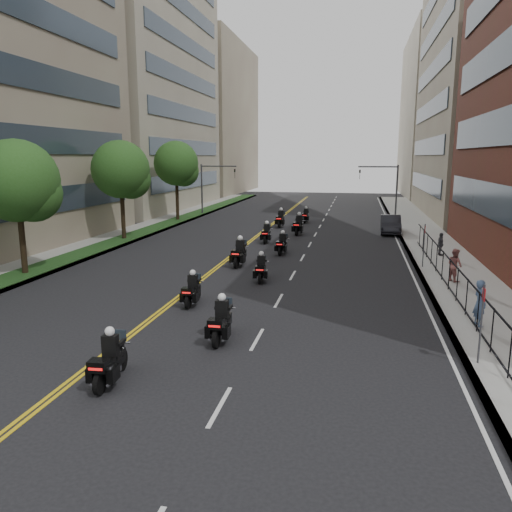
{
  "coord_description": "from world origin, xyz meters",
  "views": [
    {
      "loc": [
        6.53,
        -11.62,
        6.45
      ],
      "look_at": [
        1.6,
        12.72,
        1.48
      ],
      "focal_mm": 35.0,
      "sensor_mm": 36.0,
      "label": 1
    }
  ],
  "objects": [
    {
      "name": "ground",
      "position": [
        0.0,
        0.0,
        0.0
      ],
      "size": [
        160.0,
        160.0,
        0.0
      ],
      "primitive_type": "plane",
      "color": "black",
      "rests_on": "ground"
    },
    {
      "name": "parked_sedan",
      "position": [
        9.4,
        31.89,
        0.77
      ],
      "size": [
        1.74,
        4.72,
        1.54
      ],
      "primitive_type": "imported",
      "rotation": [
        0.0,
        0.0,
        -0.02
      ],
      "color": "black",
      "rests_on": "ground"
    },
    {
      "name": "iron_fence",
      "position": [
        11.0,
        12.0,
        0.9
      ],
      "size": [
        0.05,
        28.0,
        1.5
      ],
      "color": "black",
      "rests_on": "sidewalk_right"
    },
    {
      "name": "motorcycle_5",
      "position": [
        1.72,
        21.02,
        0.63
      ],
      "size": [
        0.56,
        2.17,
        1.6
      ],
      "rotation": [
        0.0,
        0.0,
        -0.07
      ],
      "color": "black",
      "rests_on": "ground"
    },
    {
      "name": "traffic_signal_left",
      "position": [
        -9.54,
        42.0,
        3.7
      ],
      "size": [
        4.09,
        0.2,
        5.6
      ],
      "color": "#3F3F44",
      "rests_on": "ground"
    },
    {
      "name": "motorcycle_7",
      "position": [
        1.81,
        29.73,
        0.74
      ],
      "size": [
        0.68,
        2.54,
        1.88
      ],
      "rotation": [
        0.0,
        0.0,
        -0.08
      ],
      "color": "black",
      "rests_on": "ground"
    },
    {
      "name": "motorcycle_4",
      "position": [
        -0.23,
        16.82,
        0.72
      ],
      "size": [
        0.57,
        2.47,
        1.82
      ],
      "rotation": [
        0.0,
        0.0,
        -0.02
      ],
      "color": "black",
      "rests_on": "ground"
    },
    {
      "name": "motorcycle_2",
      "position": [
        -0.44,
        8.63,
        0.62
      ],
      "size": [
        0.49,
        2.12,
        1.56
      ],
      "rotation": [
        0.0,
        0.0,
        0.03
      ],
      "color": "black",
      "rests_on": "ground"
    },
    {
      "name": "building_right_tan",
      "position": [
        21.48,
        48.0,
        15.0
      ],
      "size": [
        15.11,
        28.0,
        30.0
      ],
      "color": "#806E5D",
      "rests_on": "ground"
    },
    {
      "name": "sidewalk_right",
      "position": [
        12.0,
        25.0,
        0.07
      ],
      "size": [
        4.0,
        90.0,
        0.15
      ],
      "primitive_type": "cube",
      "color": "gray",
      "rests_on": "ground"
    },
    {
      "name": "pedestrian_a",
      "position": [
        11.2,
        7.7,
        1.04
      ],
      "size": [
        0.59,
        0.74,
        1.78
      ],
      "primitive_type": "imported",
      "rotation": [
        0.0,
        0.0,
        1.85
      ],
      "color": "#43587B",
      "rests_on": "sidewalk_right"
    },
    {
      "name": "pedestrian_b",
      "position": [
        11.56,
        14.79,
        1.0
      ],
      "size": [
        0.95,
        1.03,
        1.69
      ],
      "primitive_type": "imported",
      "rotation": [
        0.0,
        0.0,
        2.05
      ],
      "color": "#9C5955",
      "rests_on": "sidewalk_right"
    },
    {
      "name": "motorcycle_0",
      "position": [
        -0.28,
        0.72,
        0.66
      ],
      "size": [
        0.6,
        2.26,
        1.67
      ],
      "rotation": [
        0.0,
        0.0,
        0.08
      ],
      "color": "black",
      "rests_on": "ground"
    },
    {
      "name": "traffic_signal_right",
      "position": [
        9.54,
        42.0,
        3.7
      ],
      "size": [
        4.09,
        0.2,
        5.6
      ],
      "color": "#3F3F44",
      "rests_on": "ground"
    },
    {
      "name": "motorcycle_3",
      "position": [
        1.73,
        13.45,
        0.62
      ],
      "size": [
        0.59,
        2.14,
        1.58
      ],
      "rotation": [
        0.0,
        0.0,
        0.1
      ],
      "color": "black",
      "rests_on": "ground"
    },
    {
      "name": "grass_strip",
      "position": [
        -11.2,
        25.0,
        0.17
      ],
      "size": [
        2.0,
        90.0,
        0.04
      ],
      "primitive_type": "cube",
      "color": "#163D17",
      "rests_on": "sidewalk_left"
    },
    {
      "name": "building_right_far",
      "position": [
        21.5,
        78.0,
        13.0
      ],
      "size": [
        15.0,
        28.0,
        26.0
      ],
      "primitive_type": "cube",
      "color": "gray",
      "rests_on": "ground"
    },
    {
      "name": "motorcycle_8",
      "position": [
        -0.35,
        33.89,
        0.71
      ],
      "size": [
        0.57,
        2.43,
        1.79
      ],
      "rotation": [
        0.0,
        0.0,
        -0.04
      ],
      "color": "black",
      "rests_on": "ground"
    },
    {
      "name": "building_left_mid",
      "position": [
        -21.98,
        48.0,
        17.0
      ],
      "size": [
        16.11,
        28.0,
        34.0
      ],
      "color": "gray",
      "rests_on": "ground"
    },
    {
      "name": "street_trees",
      "position": [
        -11.05,
        18.61,
        5.13
      ],
      "size": [
        4.4,
        38.4,
        7.98
      ],
      "color": "#2F2215",
      "rests_on": "ground"
    },
    {
      "name": "motorcycle_9",
      "position": [
        1.6,
        37.52,
        0.64
      ],
      "size": [
        0.52,
        2.2,
        1.62
      ],
      "rotation": [
        0.0,
        0.0,
        -0.04
      ],
      "color": "black",
      "rests_on": "ground"
    },
    {
      "name": "sidewalk_left",
      "position": [
        -12.0,
        25.0,
        0.07
      ],
      "size": [
        4.0,
        90.0,
        0.15
      ],
      "primitive_type": "cube",
      "color": "gray",
      "rests_on": "ground"
    },
    {
      "name": "motorcycle_6",
      "position": [
        -0.12,
        25.22,
        0.66
      ],
      "size": [
        0.52,
        2.25,
        1.66
      ],
      "rotation": [
        0.0,
        0.0,
        0.03
      ],
      "color": "black",
      "rests_on": "ground"
    },
    {
      "name": "motorcycle_1",
      "position": [
        1.97,
        4.65,
        0.67
      ],
      "size": [
        0.54,
        2.31,
        1.7
      ],
      "rotation": [
        0.0,
        0.0,
        0.02
      ],
      "color": "black",
      "rests_on": "ground"
    },
    {
      "name": "building_left_far",
      "position": [
        -22.0,
        78.0,
        13.0
      ],
      "size": [
        16.0,
        28.0,
        26.0
      ],
      "primitive_type": "cube",
      "color": "#806E5D",
      "rests_on": "ground"
    },
    {
      "name": "pedestrian_c",
      "position": [
        11.93,
        21.76,
        0.89
      ],
      "size": [
        0.5,
        0.92,
        1.49
      ],
      "primitive_type": "imported",
      "rotation": [
        0.0,
        0.0,
        1.74
      ],
      "color": "#39383F",
      "rests_on": "sidewalk_right"
    }
  ]
}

